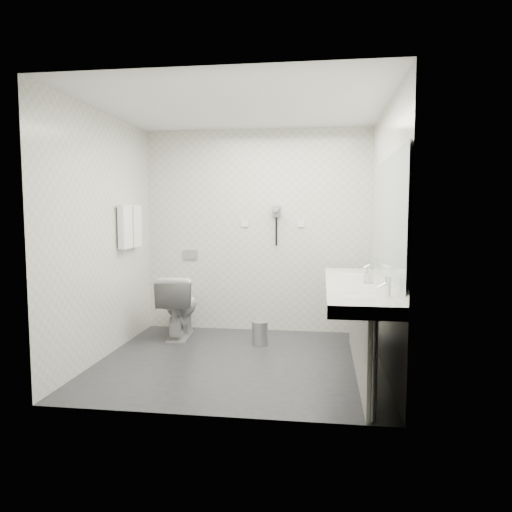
# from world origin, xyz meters

# --- Properties ---
(floor) EXTENTS (2.80, 2.80, 0.00)m
(floor) POSITION_xyz_m (0.00, 0.00, 0.00)
(floor) COLOR #252529
(floor) RESTS_ON ground
(ceiling) EXTENTS (2.80, 2.80, 0.00)m
(ceiling) POSITION_xyz_m (0.00, 0.00, 2.50)
(ceiling) COLOR silver
(ceiling) RESTS_ON wall_back
(wall_back) EXTENTS (2.80, 0.00, 2.80)m
(wall_back) POSITION_xyz_m (0.00, 1.30, 1.25)
(wall_back) COLOR beige
(wall_back) RESTS_ON floor
(wall_front) EXTENTS (2.80, 0.00, 2.80)m
(wall_front) POSITION_xyz_m (0.00, -1.30, 1.25)
(wall_front) COLOR beige
(wall_front) RESTS_ON floor
(wall_left) EXTENTS (0.00, 2.60, 2.60)m
(wall_left) POSITION_xyz_m (-1.40, 0.00, 1.25)
(wall_left) COLOR beige
(wall_left) RESTS_ON floor
(wall_right) EXTENTS (0.00, 2.60, 2.60)m
(wall_right) POSITION_xyz_m (1.40, 0.00, 1.25)
(wall_right) COLOR beige
(wall_right) RESTS_ON floor
(vanity_counter) EXTENTS (0.55, 2.20, 0.10)m
(vanity_counter) POSITION_xyz_m (1.12, -0.20, 0.80)
(vanity_counter) COLOR silver
(vanity_counter) RESTS_ON floor
(vanity_panel) EXTENTS (0.03, 2.15, 0.75)m
(vanity_panel) POSITION_xyz_m (1.15, -0.20, 0.38)
(vanity_panel) COLOR gray
(vanity_panel) RESTS_ON floor
(vanity_post_near) EXTENTS (0.06, 0.06, 0.75)m
(vanity_post_near) POSITION_xyz_m (1.18, -1.24, 0.38)
(vanity_post_near) COLOR silver
(vanity_post_near) RESTS_ON floor
(vanity_post_far) EXTENTS (0.06, 0.06, 0.75)m
(vanity_post_far) POSITION_xyz_m (1.18, 0.84, 0.38)
(vanity_post_far) COLOR silver
(vanity_post_far) RESTS_ON floor
(mirror) EXTENTS (0.02, 2.20, 1.05)m
(mirror) POSITION_xyz_m (1.39, -0.20, 1.45)
(mirror) COLOR #B2BCC6
(mirror) RESTS_ON wall_right
(basin_near) EXTENTS (0.40, 0.31, 0.05)m
(basin_near) POSITION_xyz_m (1.12, -0.85, 0.83)
(basin_near) COLOR white
(basin_near) RESTS_ON vanity_counter
(basin_far) EXTENTS (0.40, 0.31, 0.05)m
(basin_far) POSITION_xyz_m (1.12, 0.45, 0.83)
(basin_far) COLOR white
(basin_far) RESTS_ON vanity_counter
(faucet_near) EXTENTS (0.04, 0.04, 0.15)m
(faucet_near) POSITION_xyz_m (1.32, -0.85, 0.92)
(faucet_near) COLOR silver
(faucet_near) RESTS_ON vanity_counter
(faucet_far) EXTENTS (0.04, 0.04, 0.15)m
(faucet_far) POSITION_xyz_m (1.32, 0.45, 0.92)
(faucet_far) COLOR silver
(faucet_far) RESTS_ON vanity_counter
(soap_bottle_a) EXTENTS (0.07, 0.07, 0.12)m
(soap_bottle_a) POSITION_xyz_m (1.24, -0.21, 0.91)
(soap_bottle_a) COLOR white
(soap_bottle_a) RESTS_ON vanity_counter
(soap_bottle_c) EXTENTS (0.05, 0.05, 0.12)m
(soap_bottle_c) POSITION_xyz_m (1.20, -0.20, 0.91)
(soap_bottle_c) COLOR white
(soap_bottle_c) RESTS_ON vanity_counter
(glass_left) EXTENTS (0.08, 0.08, 0.11)m
(glass_left) POSITION_xyz_m (1.26, 0.07, 0.91)
(glass_left) COLOR silver
(glass_left) RESTS_ON vanity_counter
(toilet) EXTENTS (0.48, 0.77, 0.75)m
(toilet) POSITION_xyz_m (-0.87, 0.82, 0.37)
(toilet) COLOR white
(toilet) RESTS_ON floor
(flush_plate) EXTENTS (0.18, 0.02, 0.12)m
(flush_plate) POSITION_xyz_m (-0.85, 1.29, 0.95)
(flush_plate) COLOR #B2B5BA
(flush_plate) RESTS_ON wall_back
(pedal_bin) EXTENTS (0.18, 0.18, 0.25)m
(pedal_bin) POSITION_xyz_m (0.13, 0.62, 0.13)
(pedal_bin) COLOR #B2B5BA
(pedal_bin) RESTS_ON floor
(bin_lid) EXTENTS (0.18, 0.18, 0.02)m
(bin_lid) POSITION_xyz_m (0.13, 0.62, 0.26)
(bin_lid) COLOR #B2B5BA
(bin_lid) RESTS_ON pedal_bin
(towel_rail) EXTENTS (0.02, 0.62, 0.02)m
(towel_rail) POSITION_xyz_m (-1.35, 0.55, 1.55)
(towel_rail) COLOR silver
(towel_rail) RESTS_ON wall_left
(towel_near) EXTENTS (0.07, 0.24, 0.48)m
(towel_near) POSITION_xyz_m (-1.34, 0.41, 1.33)
(towel_near) COLOR white
(towel_near) RESTS_ON towel_rail
(towel_far) EXTENTS (0.07, 0.24, 0.48)m
(towel_far) POSITION_xyz_m (-1.34, 0.69, 1.33)
(towel_far) COLOR white
(towel_far) RESTS_ON towel_rail
(dryer_cradle) EXTENTS (0.10, 0.04, 0.14)m
(dryer_cradle) POSITION_xyz_m (0.25, 1.27, 1.50)
(dryer_cradle) COLOR gray
(dryer_cradle) RESTS_ON wall_back
(dryer_barrel) EXTENTS (0.08, 0.14, 0.08)m
(dryer_barrel) POSITION_xyz_m (0.25, 1.20, 1.53)
(dryer_barrel) COLOR gray
(dryer_barrel) RESTS_ON dryer_cradle
(dryer_cord) EXTENTS (0.02, 0.02, 0.35)m
(dryer_cord) POSITION_xyz_m (0.25, 1.26, 1.25)
(dryer_cord) COLOR black
(dryer_cord) RESTS_ON dryer_cradle
(switch_plate_a) EXTENTS (0.09, 0.02, 0.09)m
(switch_plate_a) POSITION_xyz_m (-0.15, 1.29, 1.35)
(switch_plate_a) COLOR white
(switch_plate_a) RESTS_ON wall_back
(switch_plate_b) EXTENTS (0.09, 0.02, 0.09)m
(switch_plate_b) POSITION_xyz_m (0.55, 1.29, 1.35)
(switch_plate_b) COLOR white
(switch_plate_b) RESTS_ON wall_back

